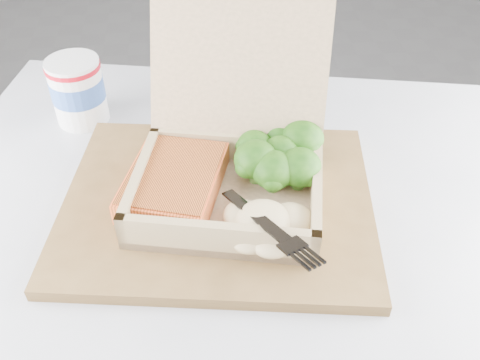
{
  "coord_description": "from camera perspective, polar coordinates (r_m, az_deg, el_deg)",
  "views": [
    {
      "loc": [
        0.02,
        -0.82,
        1.13
      ],
      "look_at": [
        0.07,
        -0.38,
        0.75
      ],
      "focal_mm": 40.0,
      "sensor_mm": 36.0,
      "label": 1
    }
  ],
  "objects": [
    {
      "name": "broccoli_pile",
      "position": [
        0.61,
        4.32,
        2.43
      ],
      "size": [
        0.11,
        0.11,
        0.04
      ],
      "primitive_type": null,
      "color": "#397219",
      "rests_on": "takeout_container"
    },
    {
      "name": "takeout_container",
      "position": [
        0.59,
        -0.94,
        2.96
      ],
      "size": [
        0.25,
        0.26,
        0.18
      ],
      "rotation": [
        0.0,
        0.0,
        -0.23
      ],
      "color": "tan",
      "rests_on": "serving_tray"
    },
    {
      "name": "floor",
      "position": [
        1.4,
        -4.93,
        -13.05
      ],
      "size": [
        4.0,
        4.0,
        0.0
      ],
      "primitive_type": "plane",
      "color": "gray",
      "rests_on": "ground"
    },
    {
      "name": "serving_tray",
      "position": [
        0.61,
        -2.37,
        -2.47
      ],
      "size": [
        0.39,
        0.33,
        0.01
      ],
      "primitive_type": "cube",
      "rotation": [
        0.0,
        0.0,
        -0.17
      ],
      "color": "brown",
      "rests_on": "cafe_table"
    },
    {
      "name": "mashed_potatoes",
      "position": [
        0.54,
        2.51,
        -4.43
      ],
      "size": [
        0.09,
        0.08,
        0.03
      ],
      "primitive_type": "ellipsoid",
      "color": "#CEB785",
      "rests_on": "takeout_container"
    },
    {
      "name": "salmon_fillet",
      "position": [
        0.59,
        -7.03,
        -0.18
      ],
      "size": [
        0.13,
        0.15,
        0.03
      ],
      "primitive_type": "cube",
      "rotation": [
        0.0,
        0.0,
        -0.31
      ],
      "color": "#FF6831",
      "rests_on": "takeout_container"
    },
    {
      "name": "cafe_table",
      "position": [
        0.72,
        -1.94,
        -16.4
      ],
      "size": [
        0.87,
        0.87,
        0.7
      ],
      "rotation": [
        0.0,
        0.0,
        -0.22
      ],
      "color": "black",
      "rests_on": "floor"
    },
    {
      "name": "paper_cup",
      "position": [
        0.76,
        -16.94,
        9.26
      ],
      "size": [
        0.07,
        0.07,
        0.09
      ],
      "color": "silver",
      "rests_on": "cafe_table"
    },
    {
      "name": "receipt",
      "position": [
        0.77,
        0.87,
        7.7
      ],
      "size": [
        0.14,
        0.14,
        0.0
      ],
      "primitive_type": "cube",
      "rotation": [
        0.0,
        0.0,
        -0.68
      ],
      "color": "white",
      "rests_on": "cafe_table"
    },
    {
      "name": "plastic_fork",
      "position": [
        0.54,
        0.38,
        -2.33
      ],
      "size": [
        0.08,
        0.16,
        0.03
      ],
      "rotation": [
        0.0,
        0.0,
        3.56
      ],
      "color": "black",
      "rests_on": "mashed_potatoes"
    }
  ]
}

